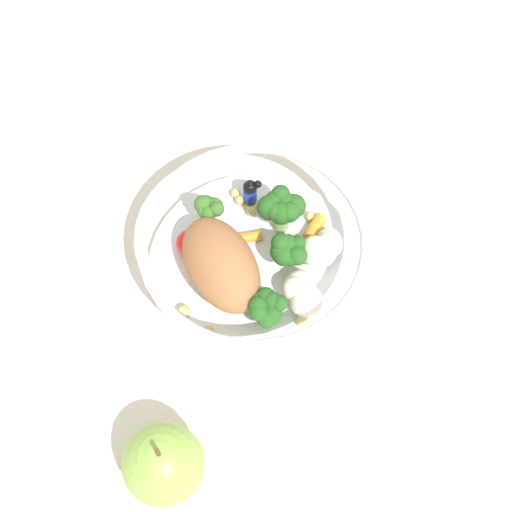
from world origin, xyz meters
TOP-DOWN VIEW (x-y plane):
  - ground_plane at (0.00, 0.00)m, footprint 2.40×2.40m
  - food_container at (0.01, 0.00)m, footprint 0.21×0.21m
  - loose_apple at (0.19, -0.08)m, footprint 0.07×0.07m

SIDE VIEW (x-z plane):
  - ground_plane at x=0.00m, z-range 0.00..0.00m
  - food_container at x=0.01m, z-range 0.00..0.07m
  - loose_apple at x=0.19m, z-range -0.01..0.07m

